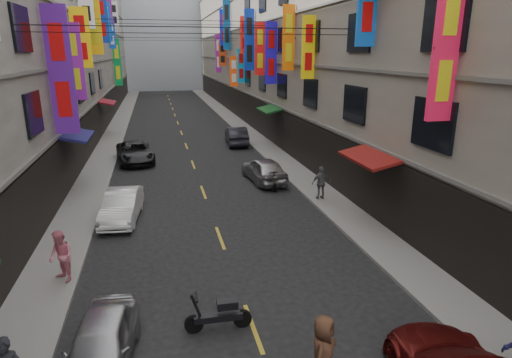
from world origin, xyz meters
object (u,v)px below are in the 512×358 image
pedestrian_lfar (61,257)px  car_right_mid (264,169)px  car_left_near (101,346)px  pedestrian_rfar (321,183)px  car_left_far (135,152)px  car_right_far (236,136)px  scooter_crossing (219,315)px  pedestrian_crossing (323,353)px  car_left_mid (122,206)px  scooter_far_right (268,181)px

pedestrian_lfar → car_right_mid: bearing=98.4°
car_left_near → car_right_mid: size_ratio=0.87×
pedestrian_rfar → car_left_far: bearing=-49.7°
car_right_far → pedestrian_rfar: 14.50m
scooter_crossing → car_left_far: car_left_far is taller
pedestrian_crossing → car_right_far: bearing=30.0°
car_right_mid → pedestrian_lfar: bearing=41.0°
scooter_crossing → pedestrian_rfar: size_ratio=1.08×
car_right_mid → car_right_far: 10.50m
car_left_mid → car_right_far: (7.92, 14.76, 0.06)m
scooter_far_right → car_left_far: 10.59m
car_right_far → car_right_mid: bearing=91.9°
car_left_mid → pedestrian_crossing: bearing=-60.3°
scooter_far_right → car_left_near: size_ratio=0.48×
scooter_crossing → pedestrian_lfar: bearing=54.5°
car_right_mid → pedestrian_lfar: size_ratio=2.46×
pedestrian_crossing → car_left_mid: bearing=60.1°
pedestrian_lfar → pedestrian_rfar: 12.33m
car_left_far → pedestrian_rfar: (9.29, -10.29, 0.28)m
car_right_mid → pedestrian_rfar: (1.93, -3.93, 0.25)m
scooter_far_right → car_left_mid: bearing=5.5°
pedestrian_lfar → pedestrian_rfar: size_ratio=1.01×
car_right_far → pedestrian_rfar: (1.56, -14.42, 0.24)m
car_right_mid → pedestrian_crossing: pedestrian_crossing is taller
car_left_far → car_right_mid: car_right_mid is taller
car_right_mid → pedestrian_crossing: bearing=74.8°
scooter_crossing → scooter_far_right: bearing=-18.6°
pedestrian_crossing → scooter_far_right: bearing=26.6°
pedestrian_rfar → scooter_crossing: bearing=52.9°
pedestrian_lfar → car_left_near: bearing=-17.7°
car_right_far → car_left_far: bearing=32.0°
scooter_far_right → pedestrian_crossing: 14.42m
scooter_far_right → pedestrian_rfar: pedestrian_rfar is taller
scooter_far_right → car_right_far: size_ratio=0.41×
scooter_far_right → car_right_far: bearing=-108.3°
car_left_near → car_left_mid: 9.60m
car_right_far → car_left_near: bearing=76.2°
car_left_far → scooter_crossing: bearing=-89.2°
pedestrian_crossing → pedestrian_rfar: bearing=15.2°
car_left_near → pedestrian_lfar: pedestrian_lfar is taller
scooter_crossing → car_right_mid: (4.52, 13.04, 0.27)m
car_right_far → pedestrian_rfar: bearing=100.1°
car_right_mid → car_left_mid: bearing=23.8°
car_right_mid → pedestrian_lfar: 13.16m
scooter_crossing → car_right_far: car_right_far is taller
scooter_far_right → pedestrian_crossing: (-2.48, -14.20, 0.44)m
car_left_near → car_left_mid: car_left_mid is taller
car_left_mid → car_left_far: size_ratio=0.82×
car_right_far → pedestrian_rfar: size_ratio=2.60×
car_right_far → pedestrian_lfar: 22.16m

